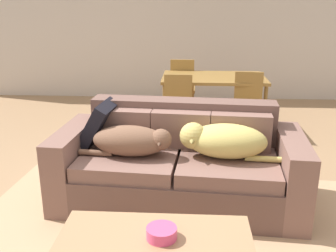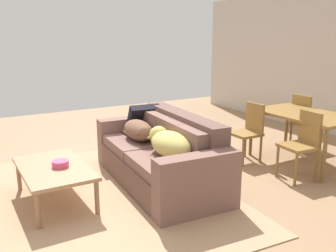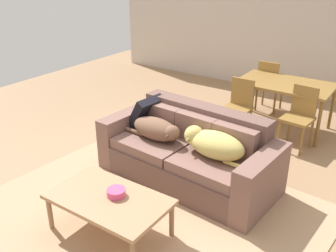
{
  "view_description": "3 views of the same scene",
  "coord_description": "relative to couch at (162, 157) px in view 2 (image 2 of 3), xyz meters",
  "views": [
    {
      "loc": [
        0.28,
        -3.29,
        1.79
      ],
      "look_at": [
        0.09,
        -0.16,
        0.77
      ],
      "focal_mm": 41.7,
      "sensor_mm": 36.0,
      "label": 1
    },
    {
      "loc": [
        4.07,
        -2.24,
        1.86
      ],
      "look_at": [
        0.27,
        0.03,
        0.76
      ],
      "focal_mm": 39.45,
      "sensor_mm": 36.0,
      "label": 2
    },
    {
      "loc": [
        2.29,
        -3.56,
        2.57
      ],
      "look_at": [
        0.04,
        -0.27,
        0.78
      ],
      "focal_mm": 40.74,
      "sensor_mm": 36.0,
      "label": 3
    }
  ],
  "objects": [
    {
      "name": "dog_on_left_cushion",
      "position": [
        -0.4,
        -0.13,
        0.28
      ],
      "size": [
        0.81,
        0.37,
        0.26
      ],
      "rotation": [
        0.0,
        0.0,
        -0.08
      ],
      "color": "brown",
      "rests_on": "couch"
    },
    {
      "name": "dining_table",
      "position": [
        0.41,
        2.16,
        0.35
      ],
      "size": [
        1.43,
        0.9,
        0.76
      ],
      "color": "olive",
      "rests_on": "ground"
    },
    {
      "name": "dining_chair_near_left",
      "position": [
        -0.07,
        1.53,
        0.15
      ],
      "size": [
        0.4,
        0.4,
        0.87
      ],
      "rotation": [
        0.0,
        0.0,
        -0.01
      ],
      "color": "olive",
      "rests_on": "ground"
    },
    {
      "name": "dining_chair_far_left",
      "position": [
        -0.04,
        2.72,
        0.16
      ],
      "size": [
        0.4,
        0.4,
        0.92
      ],
      "rotation": [
        0.0,
        0.0,
        3.15
      ],
      "color": "olive",
      "rests_on": "ground"
    },
    {
      "name": "ground_plane",
      "position": [
        -0.19,
        0.01,
        -0.34
      ],
      "size": [
        10.0,
        10.0,
        0.0
      ],
      "primitive_type": "plane",
      "color": "#9B7754"
    },
    {
      "name": "throw_pillow_by_left_arm",
      "position": [
        -0.76,
        0.12,
        0.34
      ],
      "size": [
        0.36,
        0.47,
        0.44
      ],
      "primitive_type": "cube",
      "rotation": [
        0.0,
        0.52,
        -0.11
      ],
      "color": "black",
      "rests_on": "couch"
    },
    {
      "name": "area_rug",
      "position": [
        -0.0,
        -0.9,
        -0.34
      ],
      "size": [
        3.69,
        3.19,
        0.01
      ],
      "primitive_type": "cube",
      "rotation": [
        0.0,
        0.0,
        -0.08
      ],
      "color": "tan",
      "rests_on": "ground"
    },
    {
      "name": "bowl_on_coffee_table",
      "position": [
        -0.07,
        -1.27,
        0.12
      ],
      "size": [
        0.19,
        0.19,
        0.07
      ],
      "primitive_type": "cylinder",
      "color": "#EA4C7F",
      "rests_on": "coffee_table"
    },
    {
      "name": "dog_on_right_cushion",
      "position": [
        0.37,
        -0.12,
        0.29
      ],
      "size": [
        0.86,
        0.44,
        0.3
      ],
      "rotation": [
        0.0,
        0.0,
        -0.08
      ],
      "color": "tan",
      "rests_on": "couch"
    },
    {
      "name": "couch",
      "position": [
        0.0,
        0.0,
        0.0
      ],
      "size": [
        2.25,
        1.13,
        0.88
      ],
      "rotation": [
        0.0,
        0.0,
        -0.08
      ],
      "color": "brown",
      "rests_on": "ground"
    },
    {
      "name": "dining_chair_near_right",
      "position": [
        0.83,
        1.63,
        0.17
      ],
      "size": [
        0.44,
        0.44,
        0.9
      ],
      "rotation": [
        0.0,
        0.0,
        -0.11
      ],
      "color": "olive",
      "rests_on": "ground"
    },
    {
      "name": "coffee_table",
      "position": [
        -0.11,
        -1.34,
        0.04
      ],
      "size": [
        1.17,
        0.7,
        0.43
      ],
      "color": "#AA7E57",
      "rests_on": "ground"
    }
  ]
}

